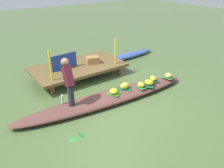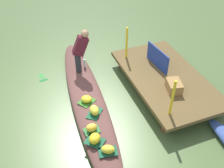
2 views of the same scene
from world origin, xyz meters
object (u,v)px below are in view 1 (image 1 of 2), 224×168
(banana_bunch_0, at_px, (168,75))
(vendor_person, at_px, (68,80))
(produce_crate, at_px, (93,60))
(water_bottle, at_px, (62,99))
(moored_boat, at_px, (130,55))
(banana_bunch_4, at_px, (125,86))
(vendor_boat, at_px, (108,98))
(banana_bunch_3, at_px, (141,85))
(market_banner, at_px, (64,61))
(banana_bunch_2, at_px, (149,82))
(banana_bunch_5, at_px, (153,78))
(banana_bunch_1, at_px, (114,91))

(banana_bunch_0, height_order, vendor_person, vendor_person)
(vendor_person, bearing_deg, produce_crate, 45.25)
(banana_bunch_0, relative_size, water_bottle, 0.96)
(moored_boat, distance_m, banana_bunch_0, 2.82)
(banana_bunch_4, height_order, produce_crate, produce_crate)
(vendor_boat, distance_m, banana_bunch_3, 1.09)
(vendor_boat, height_order, banana_bunch_0, banana_bunch_0)
(banana_bunch_0, bearing_deg, market_banner, 138.49)
(banana_bunch_4, bearing_deg, banana_bunch_2, -17.55)
(banana_bunch_2, relative_size, vendor_person, 0.22)
(vendor_boat, xyz_separation_m, produce_crate, (0.68, 1.98, 0.41))
(moored_boat, bearing_deg, produce_crate, -169.07)
(banana_bunch_3, bearing_deg, water_bottle, 167.04)
(banana_bunch_5, height_order, water_bottle, water_bottle)
(banana_bunch_1, height_order, banana_bunch_3, banana_bunch_3)
(moored_boat, distance_m, banana_bunch_1, 3.76)
(banana_bunch_0, xyz_separation_m, market_banner, (-2.61, 2.31, 0.35))
(vendor_person, bearing_deg, vendor_boat, -9.74)
(water_bottle, xyz_separation_m, produce_crate, (1.95, 1.67, 0.17))
(banana_bunch_0, bearing_deg, banana_bunch_2, -178.31)
(banana_bunch_1, distance_m, banana_bunch_2, 1.22)
(banana_bunch_4, bearing_deg, vendor_boat, 179.09)
(water_bottle, bearing_deg, vendor_boat, -13.80)
(moored_boat, relative_size, banana_bunch_1, 9.90)
(banana_bunch_0, height_order, banana_bunch_1, banana_bunch_0)
(banana_bunch_0, relative_size, banana_bunch_1, 0.88)
(banana_bunch_5, height_order, produce_crate, produce_crate)
(banana_bunch_2, height_order, vendor_person, vendor_person)
(banana_bunch_5, bearing_deg, vendor_person, 174.32)
(produce_crate, bearing_deg, vendor_boat, -108.99)
(moored_boat, height_order, banana_bunch_2, banana_bunch_2)
(banana_bunch_4, bearing_deg, produce_crate, 87.25)
(banana_bunch_2, xyz_separation_m, water_bottle, (-2.61, 0.56, 0.03))
(moored_boat, xyz_separation_m, banana_bunch_4, (-2.30, -2.52, 0.23))
(banana_bunch_4, xyz_separation_m, market_banner, (-0.95, 2.09, 0.33))
(moored_boat, distance_m, banana_bunch_2, 3.17)
(market_banner, bearing_deg, banana_bunch_0, -46.83)
(vendor_boat, height_order, produce_crate, produce_crate)
(banana_bunch_3, distance_m, market_banner, 2.73)
(moored_boat, height_order, banana_bunch_1, banana_bunch_1)
(vendor_boat, distance_m, banana_bunch_1, 0.26)
(produce_crate, bearing_deg, market_banner, 174.29)
(banana_bunch_0, height_order, produce_crate, produce_crate)
(moored_boat, relative_size, water_bottle, 10.86)
(vendor_boat, xyz_separation_m, water_bottle, (-1.27, 0.31, 0.24))
(produce_crate, bearing_deg, banana_bunch_5, -64.14)
(vendor_boat, height_order, banana_bunch_3, banana_bunch_3)
(banana_bunch_1, bearing_deg, banana_bunch_5, -1.00)
(banana_bunch_2, xyz_separation_m, market_banner, (-1.71, 2.34, 0.34))
(banana_bunch_1, xyz_separation_m, vendor_person, (-1.24, 0.25, 0.62))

